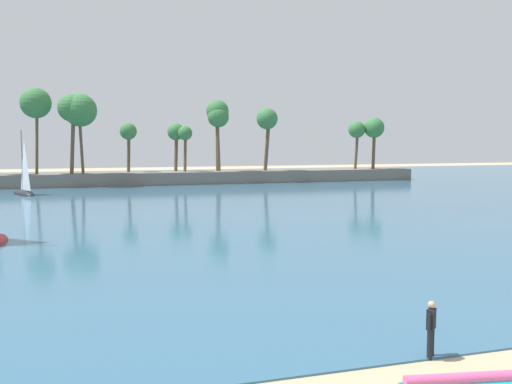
{
  "coord_description": "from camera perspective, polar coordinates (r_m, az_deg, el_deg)",
  "views": [
    {
      "loc": [
        -3.94,
        -6.34,
        6.12
      ],
      "look_at": [
        1.81,
        11.89,
        4.42
      ],
      "focal_mm": 40.09,
      "sensor_mm": 36.0,
      "label": 1
    }
  ],
  "objects": [
    {
      "name": "palm_headland",
      "position": [
        81.38,
        -15.05,
        3.44
      ],
      "size": [
        93.11,
        6.74,
        13.19
      ],
      "color": "slate",
      "rests_on": "ground"
    },
    {
      "name": "sailboat_near_shore",
      "position": [
        70.3,
        -22.13,
        0.33
      ],
      "size": [
        3.53,
        5.66,
        7.88
      ],
      "color": "black",
      "rests_on": "sea"
    },
    {
      "name": "person_at_waterline",
      "position": [
        17.23,
        17.06,
        -12.82
      ],
      "size": [
        0.43,
        0.4,
        1.67
      ],
      "color": "black",
      "rests_on": "ground"
    },
    {
      "name": "sea",
      "position": [
        67.79,
        -14.11,
        -0.24
      ],
      "size": [
        220.0,
        108.15,
        0.06
      ],
      "primitive_type": "cube",
      "color": "#33607F",
      "rests_on": "ground"
    }
  ]
}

